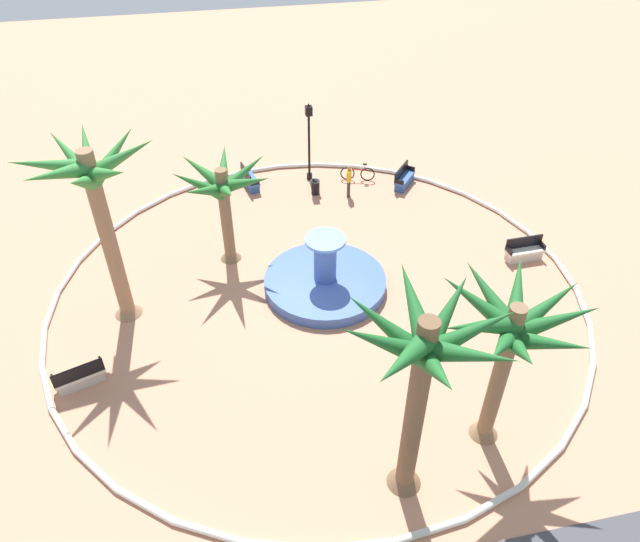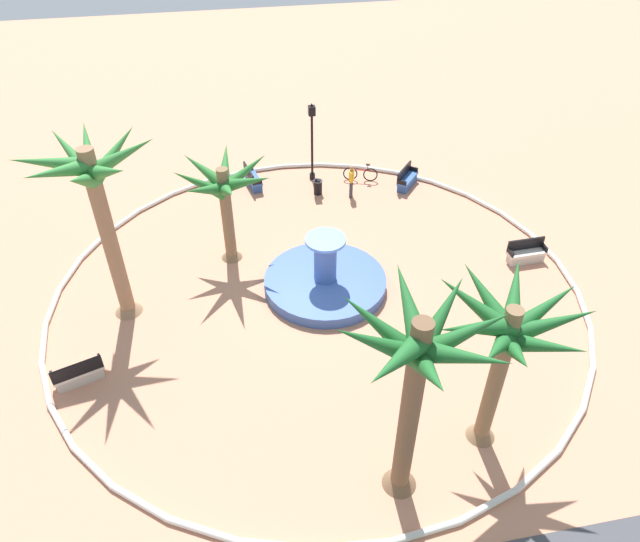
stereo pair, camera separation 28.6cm
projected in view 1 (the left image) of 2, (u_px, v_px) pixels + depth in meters
ground_plane at (318, 293)px, 22.75m from camera, size 80.00×80.00×0.00m
plaza_curb at (318, 291)px, 22.69m from camera, size 20.24×20.24×0.20m
fountain at (325, 281)px, 22.82m from camera, size 4.74×4.74×2.33m
palm_tree_near_fountain at (95, 194)px, 18.59m from camera, size 4.41×4.21×6.95m
palm_tree_by_curb at (222, 190)px, 22.41m from camera, size 3.91×4.14×4.42m
palm_tree_mid_plaza at (511, 334)px, 15.10m from camera, size 4.36×4.20×5.41m
palm_tree_far_side at (422, 365)px, 13.40m from camera, size 4.14×4.21×6.49m
bench_east at (80, 378)px, 18.97m from camera, size 1.68×0.99×1.00m
bench_west at (524, 252)px, 24.19m from camera, size 1.62×0.56×1.00m
bench_north at (404, 179)px, 28.82m from camera, size 1.40×1.55×1.00m
bench_southeast at (250, 180)px, 28.74m from camera, size 0.79×1.67×1.00m
lamppost at (309, 136)px, 28.09m from camera, size 0.32×0.32×3.98m
trash_bin at (315, 187)px, 28.21m from camera, size 0.46×0.46×0.73m
bicycle_red_frame at (358, 173)px, 29.20m from camera, size 1.66×0.62×0.94m
person_cyclist_helmet at (349, 179)px, 27.70m from camera, size 0.31×0.50×1.64m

